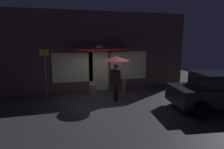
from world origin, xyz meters
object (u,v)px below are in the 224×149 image
Objects in this scene: parked_car at (224,90)px; sidewalk_bollard at (93,90)px; sidewalk_bollard_2 at (124,86)px; street_sign_post at (45,70)px; person_with_umbrella at (116,65)px.

sidewalk_bollard is at bearing 154.24° from parked_car.
street_sign_post is at bearing -174.91° from sidewalk_bollard_2.
street_sign_post is at bearing 13.29° from person_with_umbrella.
street_sign_post is at bearing 179.64° from sidewalk_bollard.
parked_car is at bearing -176.93° from person_with_umbrella.
street_sign_post is 4.21m from sidewalk_bollard_2.
person_with_umbrella is 2.16m from sidewalk_bollard_2.
street_sign_post reaches higher than person_with_umbrella.
sidewalk_bollard is (-0.88, 1.04, -1.38)m from person_with_umbrella.
parked_car is 1.83× the size of street_sign_post.
sidewalk_bollard_2 reaches higher than sidewalk_bollard.
street_sign_post is (-3.13, 1.05, -0.27)m from person_with_umbrella.
parked_car is 7.86m from street_sign_post.
parked_car is 4.77m from sidewalk_bollard_2.
person_with_umbrella is at bearing 158.97° from parked_car.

